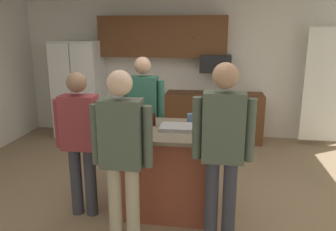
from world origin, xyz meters
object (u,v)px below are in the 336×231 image
object	(u,v)px
refrigerator	(80,89)
person_guest_right	(223,143)
mug_ceramic_white	(191,118)
glass_pilsner	(139,119)
person_guest_by_door	(80,136)
person_elder_center	(122,150)
kitchen_island	(164,168)
microwave_over_range	(215,63)
person_host_foreground	(143,111)
mug_blue_stoneware	(123,129)
glass_short_whisky	(153,119)
serving_tray	(180,127)

from	to	relation	value
refrigerator	person_guest_right	world-z (taller)	refrigerator
person_guest_right	mug_ceramic_white	size ratio (longest dim) A/B	14.06
person_guest_right	glass_pilsner	bearing A→B (deg)	7.26
person_guest_by_door	mug_ceramic_white	size ratio (longest dim) A/B	12.86
person_guest_right	person_elder_center	size ratio (longest dim) A/B	1.04
person_elder_center	mug_ceramic_white	xyz separation A→B (m)	(0.54, 1.10, 0.03)
refrigerator	glass_pilsner	distance (m)	3.04
kitchen_island	glass_pilsner	size ratio (longest dim) A/B	7.50
microwave_over_range	kitchen_island	xyz separation A→B (m)	(-0.53, -2.68, -0.96)
person_host_foreground	glass_pilsner	xyz separation A→B (m)	(0.09, -0.66, 0.06)
microwave_over_range	glass_pilsner	bearing A→B (deg)	-107.96
refrigerator	mug_blue_stoneware	distance (m)	3.26
refrigerator	person_guest_by_door	distance (m)	3.08
mug_ceramic_white	person_guest_by_door	bearing A→B (deg)	-152.94
refrigerator	glass_short_whisky	world-z (taller)	refrigerator
person_guest_right	person_elder_center	world-z (taller)	person_guest_right
refrigerator	glass_pilsner	bearing A→B (deg)	-54.56
person_guest_right	mug_blue_stoneware	xyz separation A→B (m)	(-1.05, 0.34, -0.02)
person_elder_center	mug_blue_stoneware	bearing A→B (deg)	33.65
kitchen_island	mug_blue_stoneware	bearing A→B (deg)	-148.49
microwave_over_range	serving_tray	xyz separation A→B (m)	(-0.35, -2.68, -0.45)
kitchen_island	person_elder_center	distance (m)	0.97
microwave_over_range	glass_short_whisky	bearing A→B (deg)	-104.81
kitchen_island	glass_pilsner	world-z (taller)	glass_pilsner
person_guest_by_door	mug_ceramic_white	xyz separation A→B (m)	(1.15, 0.59, 0.09)
person_guest_right	glass_short_whisky	xyz separation A→B (m)	(-0.79, 0.70, 0.01)
person_guest_right	refrigerator	bearing A→B (deg)	-6.47
microwave_over_range	glass_short_whisky	world-z (taller)	microwave_over_range
refrigerator	kitchen_island	distance (m)	3.32
refrigerator	microwave_over_range	distance (m)	2.65
kitchen_island	mug_ceramic_white	distance (m)	0.67
microwave_over_range	glass_short_whisky	distance (m)	2.69
person_guest_right	glass_short_whisky	size ratio (longest dim) A/B	12.40
serving_tray	person_elder_center	bearing A→B (deg)	-119.41
mug_blue_stoneware	kitchen_island	bearing A→B (deg)	31.51
microwave_over_range	person_guest_by_door	size ratio (longest dim) A/B	0.34
kitchen_island	refrigerator	bearing A→B (deg)	128.96
person_host_foreground	kitchen_island	bearing A→B (deg)	0.00
refrigerator	person_guest_right	xyz separation A→B (m)	(2.71, -3.15, 0.11)
mug_blue_stoneware	glass_short_whisky	world-z (taller)	glass_short_whisky
person_guest_by_door	mug_blue_stoneware	xyz separation A→B (m)	(0.47, 0.03, 0.09)
microwave_over_range	person_host_foreground	world-z (taller)	person_host_foreground
mug_blue_stoneware	glass_pilsner	bearing A→B (deg)	73.36
microwave_over_range	person_guest_right	xyz separation A→B (m)	(0.11, -3.27, -0.41)
serving_tray	person_guest_right	bearing A→B (deg)	-52.29
microwave_over_range	mug_blue_stoneware	world-z (taller)	microwave_over_range
kitchen_island	serving_tray	xyz separation A→B (m)	(0.18, 0.00, 0.50)
refrigerator	person_guest_by_door	world-z (taller)	refrigerator
person_host_foreground	person_elder_center	distance (m)	1.53
person_host_foreground	serving_tray	xyz separation A→B (m)	(0.58, -0.74, 0.01)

